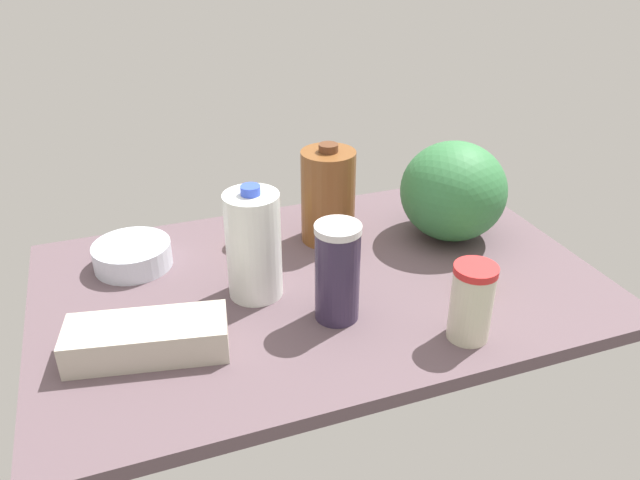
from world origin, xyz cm
name	(u,v)px	position (x,y,z in cm)	size (l,w,h in cm)	color
countertop	(320,286)	(0.00, 0.00, 1.50)	(120.00, 76.00, 3.00)	#58464D
shaker_bottle	(337,272)	(1.41, 13.62, 13.24)	(8.97, 8.97, 20.40)	#332843
mixing_bowl	(132,255)	(37.58, -20.19, 5.76)	(17.32, 17.32, 5.52)	silver
watermelon	(453,191)	(-36.96, -8.63, 14.89)	(25.21, 25.21, 23.77)	#32743F
egg_carton	(147,338)	(37.91, 12.57, 6.28)	(28.89, 11.04, 6.56)	#BBB4A3
milk_jug	(254,245)	(14.32, -0.04, 14.51)	(11.29, 11.29, 24.59)	white
tumbler_cup	(472,302)	(-19.54, 28.19, 10.79)	(8.15, 8.15, 15.51)	beige
chocolate_milk_jug	(328,196)	(-8.34, -17.35, 14.36)	(12.85, 12.85, 24.28)	brown
lemon_far_back	(246,232)	(11.29, -20.80, 6.60)	(7.19, 7.19, 7.19)	yellow
lemon_beside_bowl	(476,275)	(-30.02, 14.09, 6.26)	(6.51, 6.51, 6.51)	yellow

